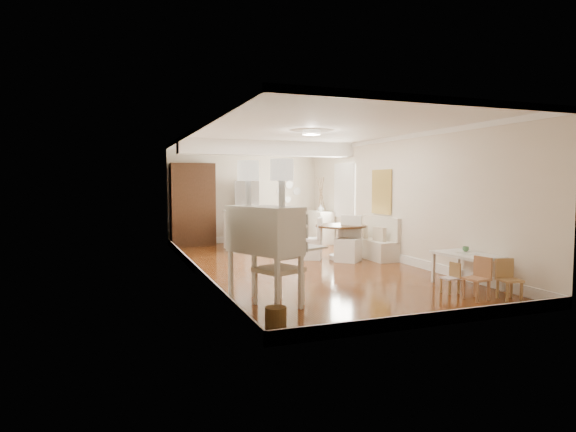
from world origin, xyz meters
TOP-DOWN VIEW (x-y plane):
  - room at (0.04, 0.32)m, footprint 9.00×9.04m
  - secretary_bureau at (-1.70, -2.79)m, footprint 1.49×1.50m
  - gustavian_armchair at (-1.50, -2.83)m, footprint 0.81×0.81m
  - wicker_basket at (-1.91, -3.90)m, footprint 0.33×0.33m
  - kids_table at (1.90, -2.79)m, footprint 0.72×1.15m
  - kids_chair_a at (1.39, -3.59)m, footprint 0.36×0.36m
  - kids_chair_b at (1.31, -3.10)m, footprint 0.25×0.25m
  - kids_chair_c at (1.86, -3.77)m, footprint 0.34×0.34m
  - banquette at (1.99, 0.50)m, footprint 0.52×1.60m
  - dining_table at (1.20, 0.56)m, footprint 1.44×1.44m
  - slip_chair_near at (1.21, 0.22)m, footprint 0.70×0.70m
  - slip_chair_far at (0.57, 0.82)m, footprint 0.64×0.63m
  - breakfast_counter at (0.10, 3.10)m, footprint 2.05×0.65m
  - bar_stool_left at (-0.77, 2.52)m, footprint 0.46×0.46m
  - bar_stool_right at (0.40, 2.81)m, footprint 0.42×0.42m
  - pantry_cabinet at (-1.60, 4.18)m, footprint 1.20×0.60m
  - fridge at (0.30, 4.15)m, footprint 0.75×0.65m
  - sideboard at (2.00, 3.44)m, footprint 0.46×0.98m
  - pencil_cup at (2.05, -2.58)m, footprint 0.13×0.13m
  - branch_vase at (2.01, 3.49)m, footprint 0.25×0.25m

SIDE VIEW (x-z plane):
  - wicker_basket at x=-1.91m, z-range 0.00..0.26m
  - kids_chair_b at x=1.31m, z-range 0.00..0.49m
  - kids_table at x=1.90m, z-range 0.00..0.56m
  - kids_chair_c at x=1.86m, z-range 0.00..0.62m
  - kids_chair_a at x=1.39m, z-range 0.00..0.66m
  - dining_table at x=1.20m, z-range 0.00..0.79m
  - bar_stool_right at x=0.40m, z-range 0.00..0.92m
  - sideboard at x=2.00m, z-range 0.00..0.93m
  - slip_chair_far at x=0.57m, z-range 0.00..0.96m
  - banquette at x=1.99m, z-range 0.00..0.98m
  - bar_stool_left at x=-0.77m, z-range 0.00..1.02m
  - slip_chair_near at x=1.21m, z-range 0.00..1.03m
  - breakfast_counter at x=0.10m, z-range 0.00..1.03m
  - gustavian_armchair at x=-1.50m, z-range 0.00..1.07m
  - pencil_cup at x=2.05m, z-range 0.56..0.65m
  - secretary_bureau at x=-1.70m, z-range 0.00..1.44m
  - fridge at x=0.30m, z-range 0.00..1.80m
  - branch_vase at x=2.01m, z-range 0.93..1.12m
  - pantry_cabinet at x=-1.60m, z-range 0.00..2.30m
  - room at x=0.04m, z-range 0.57..3.39m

